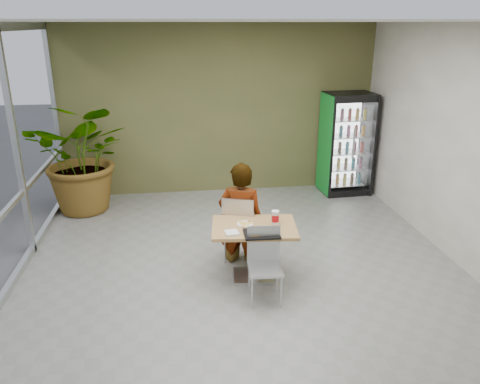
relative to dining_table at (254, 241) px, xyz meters
name	(u,v)px	position (x,y,z in m)	size (l,w,h in m)	color
ground	(245,277)	(-0.11, 0.02, -0.54)	(7.00, 7.00, 0.00)	gray
room_envelope	(246,162)	(-0.11, 0.02, 1.06)	(6.00, 7.00, 3.20)	silver
dining_table	(254,241)	(0.00, 0.00, 0.00)	(1.14, 0.86, 0.75)	#AD894A
chair_far	(239,224)	(-0.13, 0.48, 0.04)	(0.55, 0.55, 0.98)	#B4B7B9
chair_near	(264,258)	(0.05, -0.45, -0.01)	(0.42, 0.43, 0.90)	#B4B7B9
seated_woman	(241,223)	(-0.10, 0.53, 0.03)	(0.64, 0.41, 1.74)	black
pizza_plate	(245,223)	(-0.11, 0.06, 0.23)	(0.29, 0.28, 0.03)	white
soda_cup	(275,217)	(0.28, 0.04, 0.30)	(0.10, 0.10, 0.17)	white
napkin_stack	(232,233)	(-0.31, -0.18, 0.22)	(0.16, 0.16, 0.02)	white
cafeteria_tray	(262,234)	(0.05, -0.27, 0.23)	(0.43, 0.32, 0.02)	black
beverage_fridge	(346,144)	(2.32, 3.10, 0.44)	(0.93, 0.73, 1.96)	black
potted_plant	(85,157)	(-2.53, 2.78, 0.45)	(1.77, 1.53, 1.97)	#2A6026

